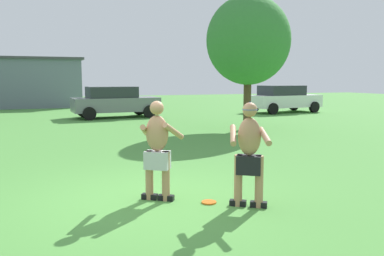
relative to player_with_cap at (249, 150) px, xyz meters
name	(u,v)px	position (x,y,z in m)	size (l,w,h in m)	color
ground_plane	(147,199)	(-1.38, 0.98, -0.90)	(80.00, 80.00, 0.00)	#4C8E3D
player_with_cap	(249,150)	(0.00, 0.00, 0.00)	(0.68, 0.82, 1.64)	black
player_in_gray	(157,148)	(-1.22, 0.85, -0.03)	(0.79, 0.77, 1.64)	black
frisbee	(209,202)	(-0.50, 0.39, -0.88)	(0.24, 0.24, 0.03)	orange
car_gray_near_post	(115,101)	(0.65, 15.29, -0.07)	(4.39, 2.22, 1.58)	slate
car_white_mid_lot	(283,98)	(10.50, 14.94, -0.07)	(4.45, 2.36, 1.58)	white
outbuilding_behind_lot	(8,82)	(-4.97, 26.24, 0.82)	(9.98, 6.58, 3.41)	slate
tree_left_field	(248,41)	(4.71, 8.72, 2.55)	(3.26, 3.26, 5.18)	#4C3823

